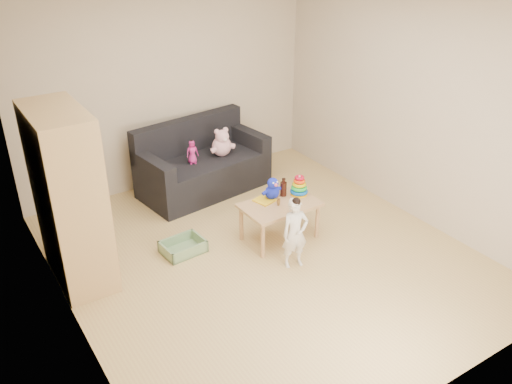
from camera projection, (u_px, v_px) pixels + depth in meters
room at (266, 144)px, 5.21m from camera, size 4.50×4.50×4.50m
wardrobe at (69, 198)px, 5.12m from camera, size 0.49×0.98×1.76m
sofa at (204, 174)px, 7.08m from camera, size 1.74×1.03×0.46m
play_table at (279, 221)px, 6.03m from camera, size 0.85×0.54×0.44m
storage_bin at (183, 246)px, 5.85m from camera, size 0.47×0.37×0.13m
toddler at (295, 234)px, 5.50m from camera, size 0.31×0.24×0.75m
pink_bear at (222, 144)px, 6.98m from camera, size 0.31×0.28×0.32m
doll at (192, 152)px, 6.77m from camera, size 0.17×0.13×0.30m
ring_stacker at (299, 187)px, 6.07m from camera, size 0.20×0.20×0.23m
brown_bottle at (283, 188)px, 6.06m from camera, size 0.07×0.07×0.21m
blue_plush at (272, 188)px, 5.98m from camera, size 0.23×0.19×0.26m
wooden_figure at (279, 201)px, 5.86m from camera, size 0.05×0.04×0.11m
yellow_book at (265, 200)px, 5.98m from camera, size 0.25×0.25×0.02m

